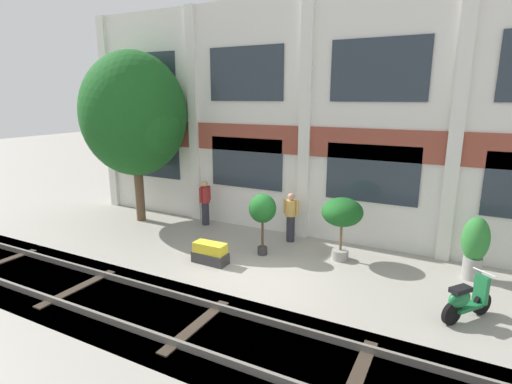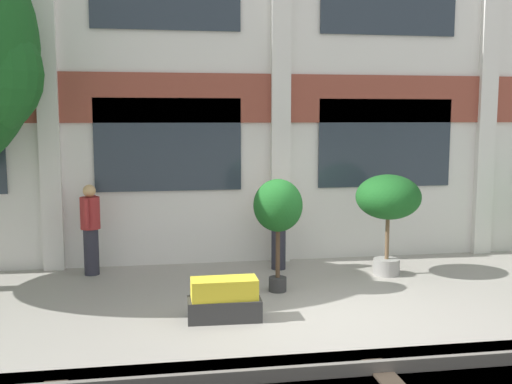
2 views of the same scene
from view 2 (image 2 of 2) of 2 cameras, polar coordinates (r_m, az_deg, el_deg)
The scene contains 7 objects.
ground_plane at distance 8.79m, azimuth 6.36°, elevation -11.15°, with size 80.00×80.00×0.00m, color #9E998E.
apartment_facade at distance 11.62m, azimuth 2.09°, elevation 11.82°, with size 17.07×0.64×7.42m.
potted_plant_tall_urn at distance 9.38m, azimuth 2.11°, elevation -1.58°, with size 0.77×0.77×1.80m.
potted_plant_terracotta_small at distance 10.62m, azimuth 12.48°, elevation -0.85°, with size 1.13×1.13×1.77m.
potted_plant_square_trough at distance 8.30m, azimuth -3.04°, elevation -10.26°, with size 1.01×0.47×0.58m.
resident_by_doorway at distance 10.84m, azimuth 2.17°, elevation -3.06°, with size 0.53×0.34×1.56m.
resident_watching_tracks at distance 10.84m, azimuth -15.48°, elevation -3.21°, with size 0.34×0.52×1.60m.
Camera 2 is at (-2.29, -8.03, 2.76)m, focal length 42.00 mm.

